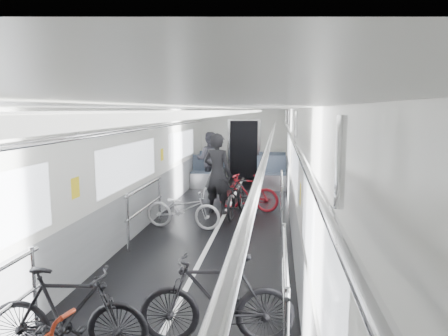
% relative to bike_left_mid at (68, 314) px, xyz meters
% --- Properties ---
extents(car_shell, '(3.02, 14.01, 2.41)m').
position_rel_bike_left_mid_xyz_m(car_shell, '(0.75, 5.36, 0.67)').
color(car_shell, black).
rests_on(car_shell, ground).
extents(bike_left_mid, '(1.57, 0.60, 0.92)m').
position_rel_bike_left_mid_xyz_m(bike_left_mid, '(0.00, 0.00, 0.00)').
color(bike_left_mid, black).
rests_on(bike_left_mid, floor).
extents(bike_left_far, '(1.59, 0.68, 0.81)m').
position_rel_bike_left_mid_xyz_m(bike_left_far, '(0.07, 4.34, -0.05)').
color(bike_left_far, silver).
rests_on(bike_left_far, floor).
extents(bike_right_near, '(1.63, 0.65, 0.95)m').
position_rel_bike_left_mid_xyz_m(bike_right_near, '(1.36, 0.45, 0.02)').
color(bike_right_near, black).
rests_on(bike_right_near, floor).
extents(bike_right_far, '(1.53, 0.74, 0.89)m').
position_rel_bike_left_mid_xyz_m(bike_right_far, '(1.26, 5.93, -0.02)').
color(bike_right_far, maroon).
rests_on(bike_right_far, floor).
extents(bike_aisle, '(0.76, 1.77, 0.90)m').
position_rel_bike_left_mid_xyz_m(bike_aisle, '(1.03, 5.51, -0.01)').
color(bike_aisle, black).
rests_on(bike_aisle, floor).
extents(person_standing, '(0.78, 0.63, 1.86)m').
position_rel_bike_left_mid_xyz_m(person_standing, '(0.57, 5.61, 0.47)').
color(person_standing, black).
rests_on(person_standing, floor).
extents(person_seated, '(0.87, 0.70, 1.70)m').
position_rel_bike_left_mid_xyz_m(person_seated, '(-0.16, 8.76, 0.39)').
color(person_seated, '#2D2C34').
rests_on(person_seated, floor).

